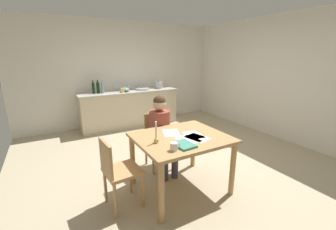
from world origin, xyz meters
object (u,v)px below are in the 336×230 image
object	(u,v)px
teacup_on_counter	(123,90)
sink_unit	(142,89)
wine_glass_back_left	(120,86)
wine_glass_back_right	(117,87)
coffee_mug	(174,146)
candlestick	(156,137)
book_magazine	(184,145)
bottle_vinegar	(98,88)
mixing_bowl	(125,90)
dining_table	(181,144)
bottle_wine_red	(103,88)
wine_glass_near_sink	(129,86)
person_seated	(161,129)
wine_glass_by_kettle	(125,86)
bottle_oil	(93,88)
chair_side_empty	(118,170)
chair_at_table	(158,138)
stovetop_kettle	(159,85)

from	to	relation	value
teacup_on_counter	sink_unit	bearing A→B (deg)	15.01
wine_glass_back_left	wine_glass_back_right	xyz separation A→B (m)	(-0.08, 0.00, 0.00)
coffee_mug	candlestick	distance (m)	0.30
wine_glass_back_left	book_magazine	bearing A→B (deg)	-95.34
bottle_vinegar	wine_glass_back_right	bearing A→B (deg)	12.51
book_magazine	mixing_bowl	distance (m)	3.24
candlestick	coffee_mug	bearing A→B (deg)	-74.37
dining_table	bottle_vinegar	distance (m)	3.09
bottle_vinegar	bottle_wine_red	bearing A→B (deg)	-29.29
bottle_wine_red	wine_glass_near_sink	world-z (taller)	bottle_wine_red
mixing_bowl	person_seated	bearing A→B (deg)	-95.39
wine_glass_by_kettle	sink_unit	bearing A→B (deg)	-18.96
book_magazine	bottle_wine_red	xyz separation A→B (m)	(-0.15, 3.26, 0.25)
sink_unit	dining_table	bearing A→B (deg)	-103.63
person_seated	bottle_oil	size ratio (longest dim) A/B	3.90
teacup_on_counter	dining_table	bearing A→B (deg)	-93.09
dining_table	wine_glass_back_right	size ratio (longest dim) A/B	7.49
candlestick	mixing_bowl	xyz separation A→B (m)	(0.62, 2.98, 0.12)
person_seated	coffee_mug	size ratio (longest dim) A/B	9.72
book_magazine	person_seated	bearing A→B (deg)	76.28
mixing_bowl	teacup_on_counter	size ratio (longest dim) A/B	1.79
sink_unit	wine_glass_back_right	world-z (taller)	sink_unit
book_magazine	wine_glass_by_kettle	world-z (taller)	wine_glass_by_kettle
chair_side_empty	candlestick	size ratio (longest dim) A/B	3.29
coffee_mug	candlestick	xyz separation A→B (m)	(-0.08, 0.28, 0.03)
dining_table	bottle_vinegar	xyz separation A→B (m)	(-0.38, 3.04, 0.38)
candlestick	book_magazine	distance (m)	0.34
candlestick	wine_glass_near_sink	xyz separation A→B (m)	(0.79, 3.19, 0.17)
teacup_on_counter	person_seated	bearing A→B (deg)	-93.38
candlestick	wine_glass_back_right	distance (m)	3.23
wine_glass_back_left	chair_at_table	bearing A→B (deg)	-93.71
book_magazine	bottle_vinegar	bearing A→B (deg)	90.53
dining_table	wine_glass_back_right	world-z (taller)	wine_glass_back_right
mixing_bowl	teacup_on_counter	world-z (taller)	teacup_on_counter
mixing_bowl	wine_glass_back_right	size ratio (longest dim) A/B	1.45
person_seated	bottle_wine_red	distance (m)	2.45
dining_table	candlestick	size ratio (longest dim) A/B	4.37
dining_table	bottle_wine_red	size ratio (longest dim) A/B	3.95
coffee_mug	wine_glass_back_right	size ratio (longest dim) A/B	0.80
coffee_mug	stovetop_kettle	xyz separation A→B (m)	(1.51, 3.32, 0.19)
wine_glass_near_sink	wine_glass_back_left	xyz separation A→B (m)	(-0.23, 0.00, 0.00)
dining_table	chair_side_empty	size ratio (longest dim) A/B	1.33
wine_glass_back_right	sink_unit	bearing A→B (deg)	-13.28
mixing_bowl	bottle_vinegar	bearing A→B (deg)	170.43
person_seated	teacup_on_counter	bearing A→B (deg)	86.62
wine_glass_by_kettle	teacup_on_counter	bearing A→B (deg)	-116.63
chair_side_empty	teacup_on_counter	distance (m)	3.01
bottle_wine_red	mixing_bowl	world-z (taller)	bottle_wine_red
wine_glass_back_right	teacup_on_counter	bearing A→B (deg)	-81.83
bottle_oil	stovetop_kettle	xyz separation A→B (m)	(1.70, -0.01, -0.03)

